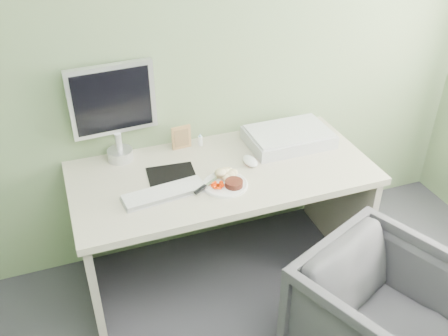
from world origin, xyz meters
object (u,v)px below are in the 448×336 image
object	(u,v)px
scanner	(289,138)
desk	(223,198)
desk_chair	(381,317)
monitor	(114,108)
plate	(225,185)

from	to	relation	value
scanner	desk	bearing A→B (deg)	-163.35
scanner	desk_chair	world-z (taller)	scanner
desk	desk_chair	bearing A→B (deg)	-60.32
monitor	desk_chair	size ratio (longest dim) A/B	0.77
plate	desk_chair	xyz separation A→B (m)	(0.52, -0.71, -0.42)
monitor	desk_chair	bearing A→B (deg)	-54.21
scanner	monitor	distance (m)	1.00
plate	desk	bearing A→B (deg)	75.67
plate	desk_chair	world-z (taller)	plate
plate	monitor	size ratio (longest dim) A/B	0.43
scanner	desk_chair	size ratio (longest dim) A/B	0.68
desk	scanner	bearing A→B (deg)	16.93
desk_chair	scanner	bearing A→B (deg)	68.44
desk	plate	bearing A→B (deg)	-104.33
plate	scanner	world-z (taller)	scanner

